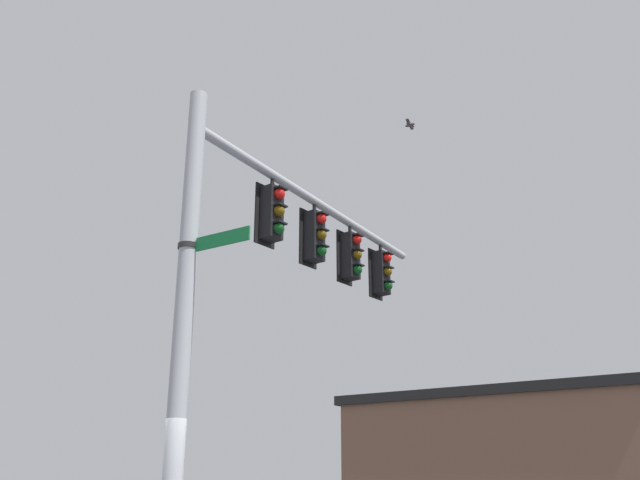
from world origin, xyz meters
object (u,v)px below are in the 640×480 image
Objects in this scene: traffic_light_arm_end at (382,273)px; bird_flying at (410,125)px; street_name_sign at (203,243)px; traffic_light_mid_inner at (315,236)px; traffic_light_nearest_pole at (272,213)px; traffic_light_mid_outer at (351,256)px.

bird_flying is (1.57, 1.91, 2.68)m from traffic_light_arm_end.
bird_flying reaches higher than street_name_sign.
traffic_light_mid_inner is at bearing 6.79° from traffic_light_arm_end.
traffic_light_nearest_pole and traffic_light_arm_end have the same top height.
traffic_light_nearest_pole is at bearing 6.79° from traffic_light_arm_end.
bird_flying is (0.08, 1.73, 2.68)m from traffic_light_mid_outer.
bird_flying is at bearing 132.49° from traffic_light_mid_inner.
traffic_light_arm_end is (-4.49, -0.53, 0.00)m from traffic_light_nearest_pole.
street_name_sign is 6.49m from bird_flying.
traffic_light_nearest_pole is 3.55× the size of bird_flying.
traffic_light_arm_end is 0.96× the size of street_name_sign.
traffic_light_arm_end is at bearing -170.80° from street_name_sign.
traffic_light_mid_outer is 1.51m from traffic_light_arm_end.
traffic_light_mid_inner is 1.00× the size of traffic_light_arm_end.
traffic_light_mid_inner is 1.51m from traffic_light_mid_outer.
traffic_light_mid_outer is (-1.50, -0.18, 0.00)m from traffic_light_mid_inner.
street_name_sign is at bearing -9.40° from bird_flying.
bird_flying reaches higher than traffic_light_arm_end.
traffic_light_mid_inner is 3.55× the size of bird_flying.
traffic_light_mid_inner is 3.01m from traffic_light_arm_end.
traffic_light_arm_end is at bearing -173.21° from traffic_light_mid_outer.
traffic_light_arm_end is 3.55× the size of bird_flying.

